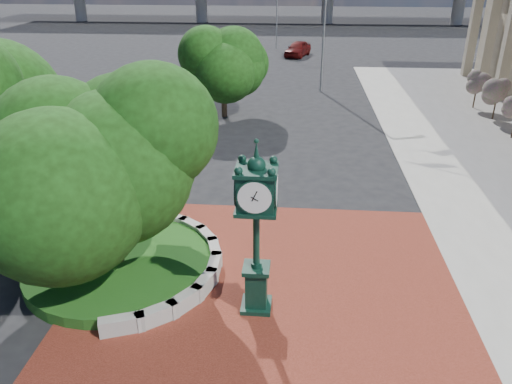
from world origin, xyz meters
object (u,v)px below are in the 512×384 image
object	(u,v)px
post_clock	(256,223)
street_lamp_near	(328,17)
street_lamp_far	(279,4)
parked_car	(298,49)

from	to	relation	value
post_clock	street_lamp_near	world-z (taller)	street_lamp_near
street_lamp_near	post_clock	bearing A→B (deg)	-96.43
street_lamp_near	street_lamp_far	world-z (taller)	street_lamp_near
parked_car	street_lamp_near	world-z (taller)	street_lamp_near
post_clock	street_lamp_near	bearing A→B (deg)	83.57
post_clock	parked_car	world-z (taller)	post_clock
street_lamp_far	street_lamp_near	bearing A→B (deg)	-77.07
post_clock	parked_car	size ratio (longest dim) A/B	1.16
parked_car	street_lamp_far	xyz separation A→B (m)	(-2.24, 3.94, 4.09)
post_clock	street_lamp_far	distance (m)	46.06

